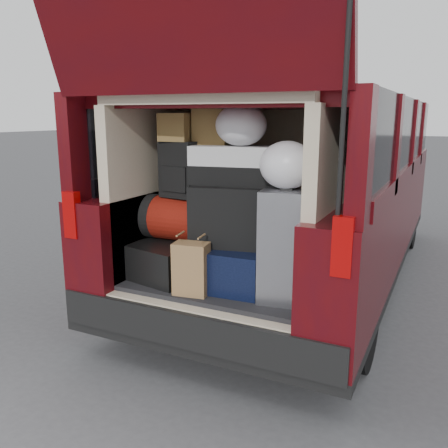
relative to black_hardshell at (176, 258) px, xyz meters
The scene contains 15 objects.
ground 0.78m from the black_hardshell, 19.22° to the right, with size 80.00×80.00×0.00m, color #3A3A3D.
minivan 1.78m from the black_hardshell, 77.58° to the left, with size 1.90×5.35×2.77m.
load_floor 0.57m from the black_hardshell, 20.61° to the left, with size 1.24×1.05×0.55m, color black.
black_hardshell is the anchor object (origin of this frame).
navy_hardshell 0.44m from the black_hardshell, ahead, with size 0.50×0.61×0.27m, color black.
silver_roller 0.85m from the black_hardshell, ahead, with size 0.28×0.45×0.67m, color silver.
kraft_bag 0.40m from the black_hardshell, 44.44° to the right, with size 0.21×0.14×0.33m, color olive.
red_duffel 0.28m from the black_hardshell, 82.87° to the left, with size 0.47×0.30×0.30m, color maroon.
black_soft_case 0.56m from the black_hardshell, ahead, with size 0.54×0.32×0.39m, color black.
backpack 0.62m from the black_hardshell, 59.30° to the left, with size 0.26×0.16×0.38m, color black.
twotone_duffel 0.78m from the black_hardshell, 10.96° to the left, with size 0.55×0.28×0.25m, color silver.
grocery_sack_lower 0.89m from the black_hardshell, 83.13° to the left, with size 0.20×0.16×0.18m, color olive.
grocery_sack_upper 0.93m from the black_hardshell, 33.28° to the left, with size 0.23×0.19×0.23m, color olive.
plastic_bag_center 1.03m from the black_hardshell, ahead, with size 0.33×0.30×0.26m, color white.
plastic_bag_right 1.07m from the black_hardshell, ahead, with size 0.32×0.30×0.28m, color white.
Camera 1 is at (1.31, -2.57, 1.64)m, focal length 38.00 mm.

